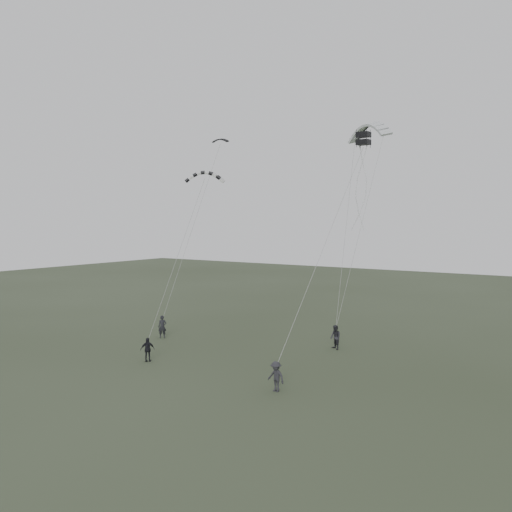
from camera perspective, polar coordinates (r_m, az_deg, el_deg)
The scene contains 9 objects.
ground at distance 32.39m, azimuth -7.58°, elevation -12.29°, with size 140.00×140.00×0.00m, color #2E3824.
flyer_left at distance 39.91m, azimuth -10.66°, elevation -7.95°, with size 0.64×0.42×1.76m, color black.
flyer_right at distance 36.28m, azimuth 9.07°, elevation -9.15°, with size 0.83×0.65×1.72m, color #25252A.
flyer_center at distance 33.60m, azimuth -12.30°, elevation -10.39°, with size 0.91×0.38×1.55m, color black.
flyer_far at distance 27.27m, azimuth 2.29°, elevation -13.59°, with size 1.04×0.60×1.62m, color #252529.
kite_dark_small at distance 44.82m, azimuth -4.10°, elevation 13.16°, with size 1.44×0.43×0.49m, color black, non-canonical shape.
kite_pale_large at distance 38.73m, azimuth 12.78°, elevation 14.47°, with size 4.04×0.91×1.65m, color #B9BDBF, non-canonical shape.
kite_striped at distance 37.69m, azimuth -5.88°, elevation 9.47°, with size 2.90×0.73×1.15m, color black, non-canonical shape.
kite_box at distance 30.56m, azimuth 12.18°, elevation 12.99°, with size 0.71×0.71×0.74m, color black, non-canonical shape.
Camera 1 is at (20.44, -23.48, 8.95)m, focal length 35.00 mm.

